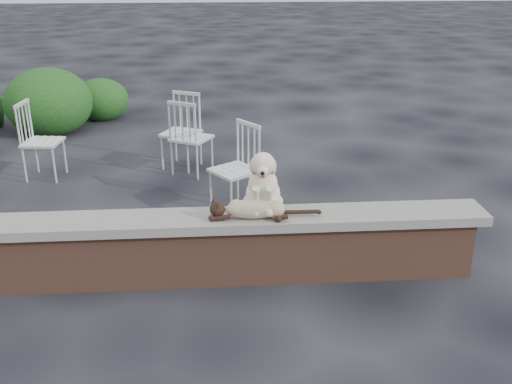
{
  "coord_description": "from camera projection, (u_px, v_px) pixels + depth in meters",
  "views": [
    {
      "loc": [
        0.86,
        -4.39,
        2.57
      ],
      "look_at": [
        1.2,
        0.2,
        0.7
      ],
      "focal_mm": 41.57,
      "sensor_mm": 36.0,
      "label": 1
    }
  ],
  "objects": [
    {
      "name": "chair_b",
      "position": [
        181.0,
        132.0,
        7.45
      ],
      "size": [
        0.75,
        0.75,
        0.94
      ],
      "primitive_type": null,
      "rotation": [
        0.0,
        0.0,
        -0.44
      ],
      "color": "white",
      "rests_on": "ground"
    },
    {
      "name": "dog",
      "position": [
        263.0,
        179.0,
        4.81
      ],
      "size": [
        0.41,
        0.51,
        0.55
      ],
      "primitive_type": null,
      "rotation": [
        0.0,
        0.0,
        -0.1
      ],
      "color": "beige",
      "rests_on": "capstone"
    },
    {
      "name": "chair_d",
      "position": [
        234.0,
        169.0,
        6.17
      ],
      "size": [
        0.78,
        0.78,
        0.94
      ],
      "primitive_type": null,
      "rotation": [
        0.0,
        0.0,
        -0.96
      ],
      "color": "white",
      "rests_on": "ground"
    },
    {
      "name": "chair_c",
      "position": [
        191.0,
        137.0,
        7.25
      ],
      "size": [
        0.76,
        0.76,
        0.94
      ],
      "primitive_type": null,
      "rotation": [
        0.0,
        0.0,
        2.62
      ],
      "color": "white",
      "rests_on": "ground"
    },
    {
      "name": "brick_wall",
      "position": [
        112.0,
        256.0,
        4.87
      ],
      "size": [
        6.0,
        0.3,
        0.5
      ],
      "primitive_type": "cube",
      "color": "brown",
      "rests_on": "ground"
    },
    {
      "name": "chair_e",
      "position": [
        42.0,
        141.0,
        7.1
      ],
      "size": [
        0.63,
        0.63,
        0.94
      ],
      "primitive_type": null,
      "rotation": [
        0.0,
        0.0,
        1.44
      ],
      "color": "white",
      "rests_on": "ground"
    },
    {
      "name": "cat",
      "position": [
        255.0,
        208.0,
        4.74
      ],
      "size": [
        1.09,
        0.36,
        0.18
      ],
      "primitive_type": null,
      "rotation": [
        0.0,
        0.0,
        -0.1
      ],
      "color": "tan",
      "rests_on": "capstone"
    },
    {
      "name": "capstone",
      "position": [
        109.0,
        224.0,
        4.76
      ],
      "size": [
        6.2,
        0.4,
        0.08
      ],
      "primitive_type": "cube",
      "color": "slate",
      "rests_on": "brick_wall"
    },
    {
      "name": "ground",
      "position": [
        115.0,
        282.0,
        4.96
      ],
      "size": [
        60.0,
        60.0,
        0.0
      ],
      "primitive_type": "plane",
      "color": "black",
      "rests_on": "ground"
    },
    {
      "name": "shrubbery",
      "position": [
        39.0,
        109.0,
        8.81
      ],
      "size": [
        2.53,
        2.82,
        1.04
      ],
      "color": "#134316",
      "rests_on": "ground"
    }
  ]
}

